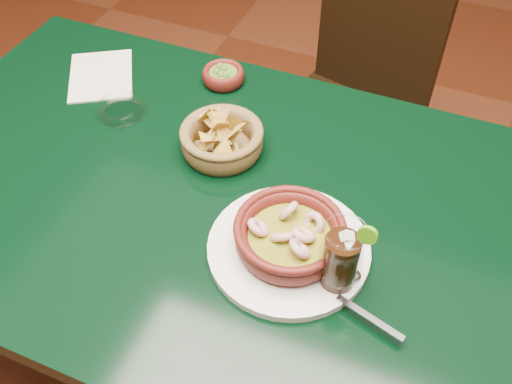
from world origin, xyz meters
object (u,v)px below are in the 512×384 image
at_px(dining_table, 195,219).
at_px(dining_chair, 352,104).
at_px(cola_drink, 340,260).
at_px(chip_basket, 222,139).
at_px(shrimp_plate, 290,239).

bearing_deg(dining_table, dining_chair, 78.47).
bearing_deg(cola_drink, dining_chair, 102.00).
xyz_separation_m(dining_chair, cola_drink, (0.17, -0.81, 0.35)).
relative_size(dining_chair, chip_basket, 4.37).
relative_size(dining_table, dining_chair, 1.41).
relative_size(shrimp_plate, cola_drink, 2.21).
relative_size(dining_chair, shrimp_plate, 2.40).
distance_m(dining_chair, chip_basket, 0.68).
distance_m(dining_table, dining_chair, 0.74).
bearing_deg(dining_table, chip_basket, 82.13).
xyz_separation_m(dining_table, cola_drink, (0.32, -0.11, 0.17)).
relative_size(dining_table, chip_basket, 6.18).
bearing_deg(chip_basket, dining_chair, 77.82).
bearing_deg(cola_drink, shrimp_plate, 159.99).
xyz_separation_m(dining_table, chip_basket, (0.01, 0.11, 0.13)).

